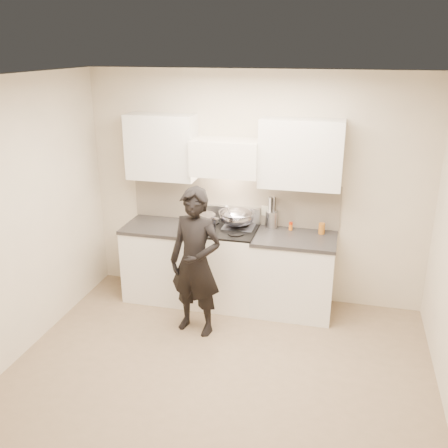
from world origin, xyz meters
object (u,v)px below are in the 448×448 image
object	(u,v)px
counter_right	(293,274)
utensil_crock	(271,218)
person	(196,262)
wok	(237,216)
stove	(223,265)

from	to	relation	value
counter_right	utensil_crock	xyz separation A→B (m)	(-0.31, 0.24, 0.57)
utensil_crock	person	xyz separation A→B (m)	(-0.65, -0.93, -0.23)
counter_right	wok	world-z (taller)	wok
stove	counter_right	xyz separation A→B (m)	(0.83, 0.00, -0.01)
stove	utensil_crock	xyz separation A→B (m)	(0.52, 0.24, 0.56)
utensil_crock	person	size ratio (longest dim) A/B	0.23
counter_right	utensil_crock	distance (m)	0.69
stove	utensil_crock	size ratio (longest dim) A/B	2.61
counter_right	person	bearing A→B (deg)	-144.33
stove	wok	size ratio (longest dim) A/B	1.86
counter_right	person	size ratio (longest dim) A/B	0.57
stove	counter_right	distance (m)	0.83
utensil_crock	stove	bearing A→B (deg)	-155.07
stove	utensil_crock	world-z (taller)	utensil_crock
person	counter_right	bearing A→B (deg)	47.82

